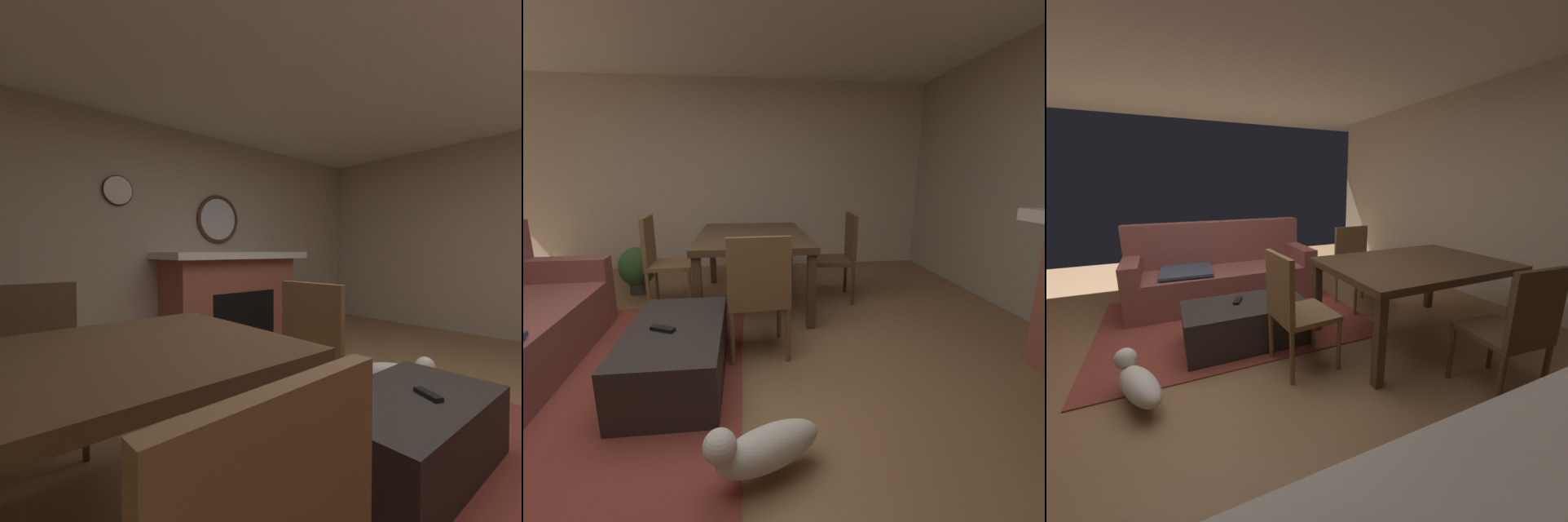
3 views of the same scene
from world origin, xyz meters
TOP-DOWN VIEW (x-y plane):
  - floor at (0.00, 0.00)m, footprint 7.94×7.94m
  - wall_back_fireplace_side at (0.00, -3.06)m, footprint 7.01×0.12m
  - fireplace at (-0.63, -2.68)m, footprint 1.90×0.76m
  - round_wall_mirror at (-0.63, -2.97)m, footprint 0.63×0.05m
  - ottoman_coffee_table at (0.25, 0.07)m, footprint 1.07×0.60m
  - tv_remote at (0.20, 0.14)m, footprint 0.11×0.17m
  - dining_table at (1.68, -0.47)m, footprint 1.59×1.09m
  - dining_chair_west at (0.49, -0.48)m, footprint 0.47×0.47m
  - dining_chair_south at (1.67, -1.41)m, footprint 0.48×0.48m
  - small_dog at (-0.60, -0.45)m, footprint 0.37×0.55m
  - wall_clock at (0.66, -2.97)m, footprint 0.32×0.03m

SIDE VIEW (x-z plane):
  - floor at x=0.00m, z-range 0.00..0.00m
  - small_dog at x=-0.60m, z-range 0.02..0.29m
  - ottoman_coffee_table at x=0.25m, z-range 0.00..0.38m
  - tv_remote at x=0.20m, z-range 0.38..0.40m
  - dining_chair_west at x=0.49m, z-range 0.06..0.99m
  - dining_chair_south at x=1.67m, z-range 0.06..0.99m
  - fireplace at x=-0.63m, z-range 0.01..1.11m
  - dining_table at x=1.68m, z-range 0.30..1.04m
  - wall_back_fireplace_side at x=0.00m, z-range 0.00..2.59m
  - round_wall_mirror at x=-0.63m, z-range 1.22..1.85m
  - wall_clock at x=0.66m, z-range 1.61..1.93m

